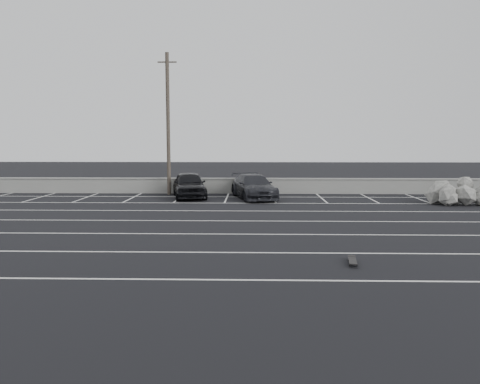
{
  "coord_description": "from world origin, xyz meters",
  "views": [
    {
      "loc": [
        2.59,
        -17.92,
        3.66
      ],
      "look_at": [
        1.98,
        5.9,
        1.0
      ],
      "focal_mm": 35.0,
      "sensor_mm": 36.0,
      "label": 1
    }
  ],
  "objects_px": {
    "car_left": "(189,185)",
    "utility_pole": "(168,124)",
    "trash_bin": "(248,188)",
    "riprap_pile": "(468,195)",
    "skateboard": "(353,261)",
    "car_right": "(254,187)"
  },
  "relations": [
    {
      "from": "car_right",
      "to": "trash_bin",
      "type": "relative_size",
      "value": 5.65
    },
    {
      "from": "car_left",
      "to": "skateboard",
      "type": "height_order",
      "value": "car_left"
    },
    {
      "from": "riprap_pile",
      "to": "skateboard",
      "type": "height_order",
      "value": "riprap_pile"
    },
    {
      "from": "trash_bin",
      "to": "skateboard",
      "type": "distance_m",
      "value": 17.94
    },
    {
      "from": "car_right",
      "to": "utility_pole",
      "type": "height_order",
      "value": "utility_pole"
    },
    {
      "from": "utility_pole",
      "to": "skateboard",
      "type": "relative_size",
      "value": 10.34
    },
    {
      "from": "car_left",
      "to": "riprap_pile",
      "type": "xyz_separation_m",
      "value": [
        16.41,
        -2.65,
        -0.3
      ]
    },
    {
      "from": "car_right",
      "to": "trash_bin",
      "type": "distance_m",
      "value": 2.14
    },
    {
      "from": "trash_bin",
      "to": "skateboard",
      "type": "xyz_separation_m",
      "value": [
        3.25,
        -17.64,
        -0.38
      ]
    },
    {
      "from": "car_right",
      "to": "utility_pole",
      "type": "xyz_separation_m",
      "value": [
        -5.68,
        1.94,
        3.98
      ]
    },
    {
      "from": "car_right",
      "to": "trash_bin",
      "type": "xyz_separation_m",
      "value": [
        -0.38,
        2.08,
        -0.29
      ]
    },
    {
      "from": "utility_pole",
      "to": "trash_bin",
      "type": "bearing_deg",
      "value": 1.59
    },
    {
      "from": "riprap_pile",
      "to": "car_left",
      "type": "bearing_deg",
      "value": 170.83
    },
    {
      "from": "car_left",
      "to": "utility_pole",
      "type": "bearing_deg",
      "value": 123.3
    },
    {
      "from": "car_right",
      "to": "skateboard",
      "type": "relative_size",
      "value": 5.73
    },
    {
      "from": "car_left",
      "to": "car_right",
      "type": "xyz_separation_m",
      "value": [
        4.12,
        -0.39,
        -0.07
      ]
    },
    {
      "from": "utility_pole",
      "to": "skateboard",
      "type": "xyz_separation_m",
      "value": [
        8.55,
        -17.5,
        -4.65
      ]
    },
    {
      "from": "riprap_pile",
      "to": "skateboard",
      "type": "bearing_deg",
      "value": -125.32
    },
    {
      "from": "skateboard",
      "to": "utility_pole",
      "type": "bearing_deg",
      "value": 124.84
    },
    {
      "from": "car_right",
      "to": "riprap_pile",
      "type": "xyz_separation_m",
      "value": [
        12.29,
        -2.26,
        -0.23
      ]
    },
    {
      "from": "car_right",
      "to": "skateboard",
      "type": "distance_m",
      "value": 15.83
    },
    {
      "from": "utility_pole",
      "to": "trash_bin",
      "type": "xyz_separation_m",
      "value": [
        5.31,
        0.15,
        -4.26
      ]
    }
  ]
}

